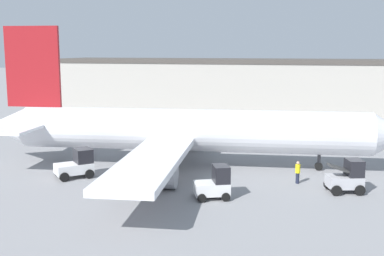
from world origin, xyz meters
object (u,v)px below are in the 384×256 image
baggage_tug (215,184)px  airplane (180,130)px  ground_crew_worker (298,172)px  belt_loader_truck (347,177)px  pushback_tug (77,164)px

baggage_tug → airplane: bearing=96.9°
ground_crew_worker → baggage_tug: 7.79m
ground_crew_worker → airplane: bearing=179.2°
belt_loader_truck → ground_crew_worker: bearing=140.1°
baggage_tug → belt_loader_truck: (9.26, 3.90, 0.09)m
baggage_tug → belt_loader_truck: 10.05m
ground_crew_worker → belt_loader_truck: bearing=-6.0°
airplane → baggage_tug: bearing=-66.6°
belt_loader_truck → pushback_tug: 21.63m
baggage_tug → ground_crew_worker: bearing=20.7°
baggage_tug → pushback_tug: (-12.33, 2.65, 0.03)m
ground_crew_worker → belt_loader_truck: size_ratio=0.60×
ground_crew_worker → baggage_tug: bearing=-119.6°
ground_crew_worker → pushback_tug: 18.14m
ground_crew_worker → pushback_tug: size_ratio=0.51×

